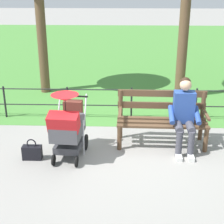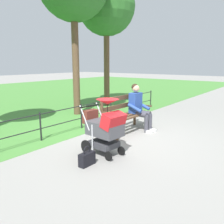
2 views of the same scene
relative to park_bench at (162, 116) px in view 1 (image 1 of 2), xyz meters
The scene contains 7 objects.
ground_plane 0.75m from the park_bench, 12.44° to the left, with size 60.00×60.00×0.00m, color gray.
grass_lawn 8.72m from the park_bench, 86.56° to the right, with size 40.00×16.00×0.01m, color #478438.
park_bench is the anchor object (origin of this frame).
person_on_bench 0.45m from the park_bench, 147.87° to the left, with size 0.54×0.74×1.28m.
stroller 1.72m from the park_bench, 21.24° to the left, with size 0.57×0.92×1.15m.
handbag 2.35m from the park_bench, 17.42° to the left, with size 0.32×0.14×0.37m.
park_fence 1.16m from the park_bench, 78.07° to the right, with size 8.20×0.04×0.70m.
Camera 1 is at (0.18, 5.57, 2.84)m, focal length 54.60 mm.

